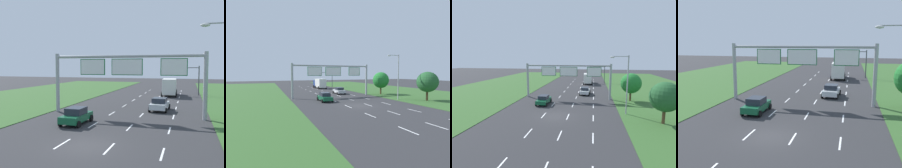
% 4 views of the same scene
% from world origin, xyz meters
% --- Properties ---
extents(ground_plane, '(200.00, 200.00, 0.00)m').
position_xyz_m(ground_plane, '(0.00, 0.00, 0.00)').
color(ground_plane, '#2D2D30').
extents(lane_dashes_inner_left, '(0.14, 62.40, 0.01)m').
position_xyz_m(lane_dashes_inner_left, '(-1.75, 12.00, 0.00)').
color(lane_dashes_inner_left, white).
rests_on(lane_dashes_inner_left, ground_plane).
extents(lane_dashes_inner_right, '(0.14, 62.40, 0.01)m').
position_xyz_m(lane_dashes_inner_right, '(1.75, 12.00, 0.00)').
color(lane_dashes_inner_right, white).
rests_on(lane_dashes_inner_right, ground_plane).
extents(lane_dashes_slip, '(0.14, 62.40, 0.01)m').
position_xyz_m(lane_dashes_slip, '(5.25, 12.00, 0.00)').
color(lane_dashes_slip, white).
rests_on(lane_dashes_slip, ground_plane).
extents(car_near_red, '(2.37, 4.27, 1.60)m').
position_xyz_m(car_near_red, '(3.37, 15.59, 0.81)').
color(car_near_red, silver).
rests_on(car_near_red, ground_plane).
extents(car_lead_silver, '(2.10, 4.06, 1.58)m').
position_xyz_m(car_lead_silver, '(-3.46, 5.99, 0.79)').
color(car_lead_silver, '#145633').
rests_on(car_lead_silver, ground_plane).
extents(box_truck, '(2.81, 7.13, 3.19)m').
position_xyz_m(box_truck, '(3.38, 32.24, 1.71)').
color(box_truck, navy).
rests_on(box_truck, ground_plane).
extents(sign_gantry, '(17.24, 0.44, 7.00)m').
position_xyz_m(sign_gantry, '(0.13, 11.30, 4.94)').
color(sign_gantry, '#9EA0A5').
rests_on(sign_gantry, ground_plane).
extents(traffic_light_mast, '(4.76, 0.49, 5.60)m').
position_xyz_m(traffic_light_mast, '(6.70, 34.40, 3.87)').
color(traffic_light_mast, '#47494F').
rests_on(traffic_light_mast, ground_plane).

